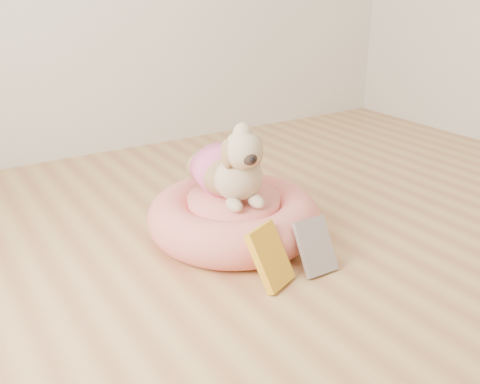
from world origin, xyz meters
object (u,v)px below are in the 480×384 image
book_yellow (270,257)px  pet_bed (234,217)px  dog (230,155)px  book_white (315,246)px

book_yellow → pet_bed: bearing=54.2°
dog → book_yellow: size_ratio=2.07×
pet_bed → book_yellow: book_yellow is taller
pet_bed → book_white: book_white is taller
dog → book_white: 0.52m
dog → book_yellow: (-0.08, -0.42, -0.26)m
pet_bed → book_white: bearing=-74.1°
dog → pet_bed: bearing=-50.3°
book_white → pet_bed: bearing=106.0°
book_yellow → book_white: bearing=-25.9°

